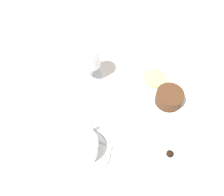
# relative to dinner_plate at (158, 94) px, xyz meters

# --- Properties ---
(ground_plane) EXTENTS (3.00, 3.00, 0.00)m
(ground_plane) POSITION_rel_dinner_plate_xyz_m (-0.00, 0.04, -0.01)
(ground_plane) COLOR white
(dinner_plate) EXTENTS (0.27, 0.27, 0.01)m
(dinner_plate) POSITION_rel_dinner_plate_xyz_m (0.00, 0.00, 0.00)
(dinner_plate) COLOR white
(dinner_plate) RESTS_ON ground_plane
(saucer) EXTENTS (0.15, 0.15, 0.01)m
(saucer) POSITION_rel_dinner_plate_xyz_m (-0.25, 0.14, -0.00)
(saucer) COLOR white
(saucer) RESTS_ON ground_plane
(coffee_cup) EXTENTS (0.12, 0.09, 0.06)m
(coffee_cup) POSITION_rel_dinner_plate_xyz_m (-0.25, 0.14, 0.03)
(coffee_cup) COLOR white
(coffee_cup) RESTS_ON saucer
(spoon) EXTENTS (0.02, 0.10, 0.00)m
(spoon) POSITION_rel_dinner_plate_xyz_m (-0.21, 0.13, 0.00)
(spoon) COLOR silver
(spoon) RESTS_ON saucer
(wine_glass) EXTENTS (0.06, 0.06, 0.13)m
(wine_glass) POSITION_rel_dinner_plate_xyz_m (-0.00, 0.22, 0.08)
(wine_glass) COLOR silver
(wine_glass) RESTS_ON ground_plane
(fork) EXTENTS (0.04, 0.18, 0.01)m
(fork) POSITION_rel_dinner_plate_xyz_m (0.19, 0.00, -0.01)
(fork) COLOR silver
(fork) RESTS_ON ground_plane
(dessert_cake) EXTENTS (0.08, 0.08, 0.04)m
(dessert_cake) POSITION_rel_dinner_plate_xyz_m (-0.02, -0.03, 0.03)
(dessert_cake) COLOR #4C2D19
(dessert_cake) RESTS_ON dinner_plate
(pineapple_slice) EXTENTS (0.07, 0.07, 0.01)m
(pineapple_slice) POSITION_rel_dinner_plate_xyz_m (0.05, 0.02, 0.01)
(pineapple_slice) COLOR #EFE075
(pineapple_slice) RESTS_ON dinner_plate
(chocolate_truffle) EXTENTS (0.02, 0.02, 0.02)m
(chocolate_truffle) POSITION_rel_dinner_plate_xyz_m (-0.17, -0.08, 0.00)
(chocolate_truffle) COLOR black
(chocolate_truffle) RESTS_ON ground_plane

